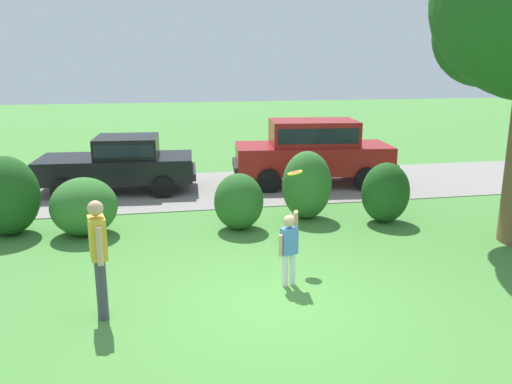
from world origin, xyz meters
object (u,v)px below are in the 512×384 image
(parked_suv, at_px, (313,149))
(child_thrower, at_px, (289,244))
(frisbee, at_px, (295,173))
(parked_sedan, at_px, (120,162))
(adult_onlooker, at_px, (99,252))

(parked_suv, height_order, child_thrower, parked_suv)
(parked_suv, xyz_separation_m, frisbee, (-2.13, -5.82, 0.59))
(parked_sedan, bearing_deg, adult_onlooker, -88.92)
(parked_sedan, relative_size, child_thrower, 3.50)
(parked_sedan, height_order, frisbee, frisbee)
(adult_onlooker, bearing_deg, parked_sedan, 91.08)
(parked_sedan, distance_m, frisbee, 6.99)
(child_thrower, height_order, adult_onlooker, adult_onlooker)
(frisbee, bearing_deg, parked_sedan, 119.57)
(child_thrower, bearing_deg, frisbee, 70.83)
(child_thrower, bearing_deg, parked_sedan, 113.30)
(parked_sedan, distance_m, parked_suv, 5.57)
(child_thrower, distance_m, frisbee, 1.47)
(frisbee, bearing_deg, parked_suv, 69.91)
(frisbee, distance_m, adult_onlooker, 3.71)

